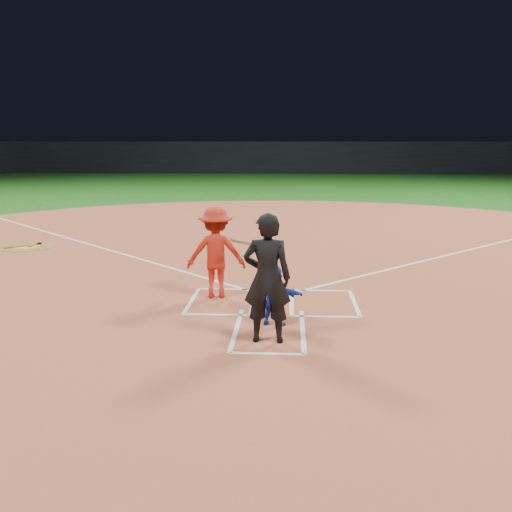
# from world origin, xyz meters

# --- Properties ---
(ground) EXTENTS (120.00, 120.00, 0.00)m
(ground) POSITION_xyz_m (0.00, 0.00, 0.00)
(ground) COLOR #144B12
(ground) RESTS_ON ground
(home_plate_dirt) EXTENTS (28.00, 28.00, 0.01)m
(home_plate_dirt) POSITION_xyz_m (0.00, 6.00, 0.01)
(home_plate_dirt) COLOR #994C32
(home_plate_dirt) RESTS_ON ground
(stadium_wall_far) EXTENTS (80.00, 1.20, 3.20)m
(stadium_wall_far) POSITION_xyz_m (0.00, 48.00, 1.60)
(stadium_wall_far) COLOR black
(stadium_wall_far) RESTS_ON ground
(home_plate) EXTENTS (0.60, 0.60, 0.02)m
(home_plate) POSITION_xyz_m (0.00, 0.00, 0.02)
(home_plate) COLOR silver
(home_plate) RESTS_ON home_plate_dirt
(on_deck_circle) EXTENTS (1.70, 1.70, 0.01)m
(on_deck_circle) POSITION_xyz_m (-7.52, 5.57, 0.02)
(on_deck_circle) COLOR brown
(on_deck_circle) RESTS_ON home_plate_dirt
(on_deck_logo) EXTENTS (0.80, 0.80, 0.00)m
(on_deck_logo) POSITION_xyz_m (-7.52, 5.57, 0.02)
(on_deck_logo) COLOR gold
(on_deck_logo) RESTS_ON on_deck_circle
(on_deck_bat_a) EXTENTS (0.09, 0.84, 0.06)m
(on_deck_bat_a) POSITION_xyz_m (-7.37, 5.82, 0.05)
(on_deck_bat_a) COLOR olive
(on_deck_bat_a) RESTS_ON on_deck_circle
(on_deck_bat_b) EXTENTS (0.66, 0.62, 0.06)m
(on_deck_bat_b) POSITION_xyz_m (-7.72, 5.47, 0.05)
(on_deck_bat_b) COLOR #A3693C
(on_deck_bat_b) RESTS_ON on_deck_circle
(bat_weight_donut) EXTENTS (0.19, 0.19, 0.05)m
(bat_weight_donut) POSITION_xyz_m (-7.32, 5.97, 0.05)
(bat_weight_donut) COLOR black
(bat_weight_donut) RESTS_ON on_deck_circle
(catcher) EXTENTS (1.02, 0.65, 1.05)m
(catcher) POSITION_xyz_m (0.06, -1.43, 0.54)
(catcher) COLOR #152CB1
(catcher) RESTS_ON home_plate_dirt
(umpire) EXTENTS (0.74, 0.49, 2.02)m
(umpire) POSITION_xyz_m (-0.02, -2.25, 1.02)
(umpire) COLOR black
(umpire) RESTS_ON home_plate_dirt
(chalk_markings) EXTENTS (28.35, 17.32, 0.01)m
(chalk_markings) POSITION_xyz_m (0.00, 5.29, 0.01)
(chalk_markings) COLOR white
(chalk_markings) RESTS_ON home_plate_dirt
(batter_at_plate) EXTENTS (1.49, 0.89, 1.81)m
(batter_at_plate) POSITION_xyz_m (-1.14, 0.31, 0.92)
(batter_at_plate) COLOR red
(batter_at_plate) RESTS_ON home_plate_dirt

